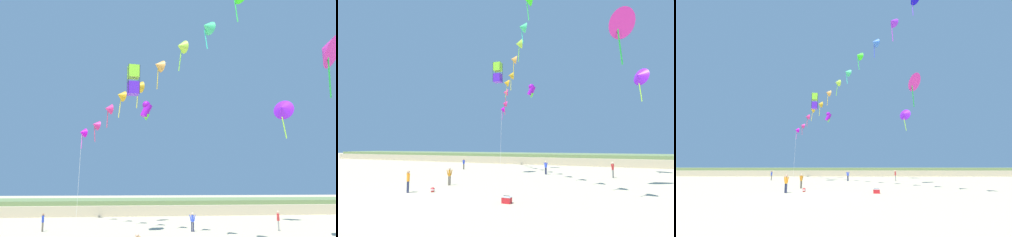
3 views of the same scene
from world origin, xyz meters
The scene contains 9 objects.
dune_ridge centered at (0.00, 40.74, 0.96)m, with size 120.00×13.10×1.93m.
person_near_right centered at (11.65, 18.46, 1.02)m, with size 0.34×0.59×1.76m.
person_mid_center centered at (-9.33, 20.46, 0.91)m, with size 0.22×0.56×1.58m.
person_far_right centered at (3.88, 18.91, 0.96)m, with size 0.57×0.29×1.65m.
kite_banner_string centered at (3.16, 12.80, 15.74)m, with size 22.46×35.09×22.29m.
large_kite_low_lead centered at (13.04, 10.91, 14.25)m, with size 3.40×3.39×5.13m.
large_kite_mid_trail centered at (-1.62, 16.44, 12.99)m, with size 1.10×1.10×2.58m.
large_kite_high_solo centered at (-0.01, 24.94, 12.16)m, with size 1.46×1.02×2.21m.
large_kite_outer_drift centered at (15.00, 23.36, 12.34)m, with size 2.54×2.43×4.53m.
Camera 1 is at (-2.12, -13.27, 4.16)m, focal length 38.00 mm.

